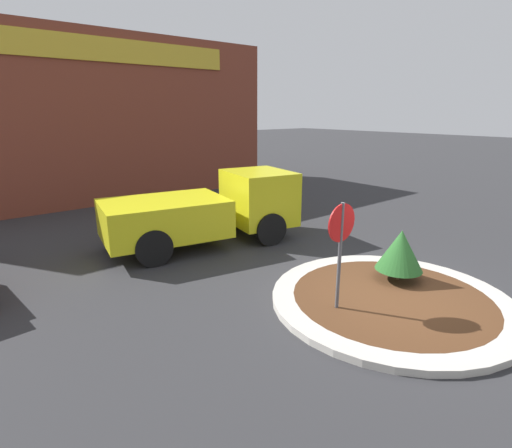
% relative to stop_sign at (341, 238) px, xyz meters
% --- Properties ---
extents(ground_plane, '(120.00, 120.00, 0.00)m').
position_rel_stop_sign_xyz_m(ground_plane, '(1.23, -0.42, -1.55)').
color(ground_plane, '#2D2D30').
extents(traffic_island, '(4.89, 4.89, 0.14)m').
position_rel_stop_sign_xyz_m(traffic_island, '(1.23, -0.42, -1.48)').
color(traffic_island, '#BCB7AD').
rests_on(traffic_island, ground_plane).
extents(stop_sign, '(0.73, 0.07, 2.23)m').
position_rel_stop_sign_xyz_m(stop_sign, '(0.00, 0.00, 0.00)').
color(stop_sign, '#4C4C51').
rests_on(stop_sign, ground_plane).
extents(island_shrub, '(1.03, 1.03, 1.17)m').
position_rel_stop_sign_xyz_m(island_shrub, '(2.10, -0.03, -0.70)').
color(island_shrub, brown).
rests_on(island_shrub, traffic_island).
extents(utility_truck, '(5.85, 3.16, 2.04)m').
position_rel_stop_sign_xyz_m(utility_truck, '(0.47, 5.21, -0.51)').
color(utility_truck, gold).
rests_on(utility_truck, ground_plane).
extents(storefront_building, '(15.71, 6.07, 6.91)m').
position_rel_stop_sign_xyz_m(storefront_building, '(0.28, 15.19, 1.91)').
color(storefront_building, brown).
rests_on(storefront_building, ground_plane).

